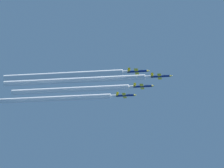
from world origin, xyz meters
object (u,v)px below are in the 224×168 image
object	(u,v)px
jet_outer_left	(126,95)
jet_left_wingman	(143,86)
jet_lead	(161,76)
jet_right_wingman	(138,71)

from	to	relation	value
jet_outer_left	jet_left_wingman	bearing A→B (deg)	45.63
jet_lead	jet_left_wingman	xyz separation A→B (m)	(-10.32, -10.56, -1.35)
jet_left_wingman	jet_lead	bearing A→B (deg)	45.67
jet_lead	jet_left_wingman	distance (m)	14.83
jet_lead	jet_right_wingman	bearing A→B (deg)	-44.67
jet_left_wingman	jet_right_wingman	size ratio (longest dim) A/B	1.00
jet_lead	jet_left_wingman	size ratio (longest dim) A/B	1.00
jet_right_wingman	jet_outer_left	size ratio (longest dim) A/B	1.00
jet_lead	jet_left_wingman	world-z (taller)	jet_lead
jet_lead	jet_outer_left	distance (m)	30.39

